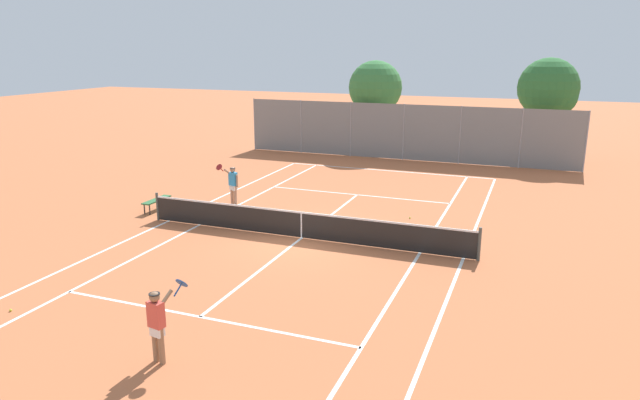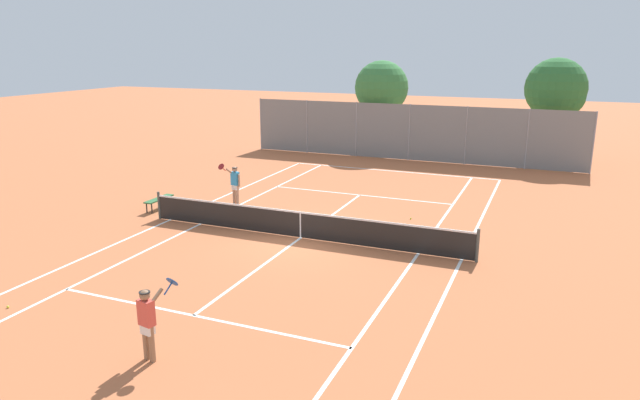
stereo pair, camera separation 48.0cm
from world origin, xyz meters
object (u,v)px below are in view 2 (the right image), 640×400
(courtside_bench, at_px, (159,200))
(tree_behind_right, at_px, (558,90))
(loose_tennis_ball_2, at_px, (334,238))
(tree_behind_left, at_px, (380,89))
(tennis_net, at_px, (301,224))
(loose_tennis_ball_3, at_px, (8,307))
(player_near_side, at_px, (148,320))
(player_far_left, at_px, (235,183))
(loose_tennis_ball_1, at_px, (411,218))
(loose_tennis_ball_4, at_px, (273,220))
(loose_tennis_ball_0, at_px, (361,230))

(courtside_bench, bearing_deg, tree_behind_right, 49.26)
(loose_tennis_ball_2, xyz_separation_m, tree_behind_left, (-3.55, 16.96, 3.84))
(tennis_net, bearing_deg, courtside_bench, 170.96)
(tennis_net, relative_size, loose_tennis_ball_3, 181.82)
(loose_tennis_ball_3, bearing_deg, tennis_net, 59.68)
(tennis_net, relative_size, player_near_side, 6.76)
(player_far_left, xyz_separation_m, courtside_bench, (-2.45, -1.90, -0.52))
(loose_tennis_ball_1, xyz_separation_m, courtside_bench, (-9.81, -2.55, 0.38))
(player_far_left, xyz_separation_m, loose_tennis_ball_4, (2.52, -1.52, -0.89))
(tree_behind_right, bearing_deg, loose_tennis_ball_2, -110.47)
(player_near_side, height_order, player_far_left, same)
(player_far_left, relative_size, loose_tennis_ball_3, 26.88)
(courtside_bench, height_order, tree_behind_right, tree_behind_right)
(player_far_left, xyz_separation_m, loose_tennis_ball_2, (5.48, -2.68, -0.89))
(loose_tennis_ball_1, bearing_deg, courtside_bench, -165.42)
(player_far_left, bearing_deg, loose_tennis_ball_4, -31.05)
(player_near_side, bearing_deg, player_far_left, 112.37)
(loose_tennis_ball_2, distance_m, loose_tennis_ball_3, 9.96)
(player_near_side, relative_size, player_far_left, 1.00)
(tennis_net, distance_m, loose_tennis_ball_0, 2.33)
(loose_tennis_ball_0, xyz_separation_m, tree_behind_right, (6.04, 16.37, 4.03))
(loose_tennis_ball_0, height_order, loose_tennis_ball_1, same)
(loose_tennis_ball_0, relative_size, loose_tennis_ball_3, 1.00)
(player_near_side, bearing_deg, tree_behind_right, 74.46)
(player_near_side, distance_m, loose_tennis_ball_2, 8.86)
(player_near_side, bearing_deg, loose_tennis_ball_3, 172.86)
(loose_tennis_ball_3, relative_size, loose_tennis_ball_4, 1.00)
(player_far_left, distance_m, tree_behind_left, 14.71)
(player_near_side, relative_size, loose_tennis_ball_3, 26.88)
(loose_tennis_ball_1, xyz_separation_m, tree_behind_left, (-5.43, 13.63, 3.84))
(player_near_side, height_order, loose_tennis_ball_2, player_near_side)
(tennis_net, distance_m, loose_tennis_ball_1, 4.74)
(player_far_left, bearing_deg, loose_tennis_ball_3, -91.23)
(player_far_left, xyz_separation_m, loose_tennis_ball_3, (-0.23, -10.84, -0.89))
(loose_tennis_ball_2, bearing_deg, player_near_side, -94.97)
(tree_behind_left, bearing_deg, tree_behind_right, 3.75)
(loose_tennis_ball_0, distance_m, loose_tennis_ball_2, 1.37)
(player_far_left, bearing_deg, tree_behind_left, 82.30)
(tennis_net, height_order, loose_tennis_ball_2, tennis_net)
(loose_tennis_ball_2, bearing_deg, tennis_net, -164.86)
(player_near_side, xyz_separation_m, player_far_left, (-4.72, 11.46, 0.00))
(loose_tennis_ball_3, bearing_deg, loose_tennis_ball_1, 56.53)
(player_far_left, relative_size, loose_tennis_ball_1, 26.88)
(loose_tennis_ball_0, bearing_deg, loose_tennis_ball_2, -113.43)
(tennis_net, height_order, loose_tennis_ball_1, tennis_net)
(player_far_left, height_order, tree_behind_left, tree_behind_left)
(loose_tennis_ball_1, bearing_deg, loose_tennis_ball_2, -119.45)
(loose_tennis_ball_3, height_order, loose_tennis_ball_4, same)
(loose_tennis_ball_3, xyz_separation_m, tree_behind_right, (12.30, 25.78, 4.03))
(loose_tennis_ball_2, bearing_deg, loose_tennis_ball_0, 66.57)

